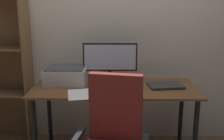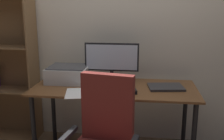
{
  "view_description": "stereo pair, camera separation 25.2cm",
  "coord_description": "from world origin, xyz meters",
  "px_view_note": "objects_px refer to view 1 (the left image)",
  "views": [
    {
      "loc": [
        0.03,
        -2.42,
        1.49
      ],
      "look_at": [
        -0.03,
        0.03,
        0.9
      ],
      "focal_mm": 42.55,
      "sensor_mm": 36.0,
      "label": 1
    },
    {
      "loc": [
        0.28,
        -2.4,
        1.49
      ],
      "look_at": [
        -0.03,
        0.03,
        0.9
      ],
      "focal_mm": 42.55,
      "sensor_mm": 36.0,
      "label": 2
    }
  ],
  "objects_px": {
    "monitor": "(110,60)",
    "laptop": "(165,85)",
    "desk": "(115,96)",
    "printer": "(66,75)",
    "coffee_mug": "(116,81)",
    "mouse": "(135,90)",
    "keyboard": "(109,91)"
  },
  "relations": [
    {
      "from": "monitor",
      "to": "laptop",
      "type": "xyz_separation_m",
      "value": [
        0.53,
        -0.17,
        -0.22
      ]
    },
    {
      "from": "desk",
      "to": "coffee_mug",
      "type": "bearing_deg",
      "value": 62.01
    },
    {
      "from": "keyboard",
      "to": "printer",
      "type": "bearing_deg",
      "value": 147.19
    },
    {
      "from": "laptop",
      "to": "printer",
      "type": "relative_size",
      "value": 0.8
    },
    {
      "from": "monitor",
      "to": "coffee_mug",
      "type": "relative_size",
      "value": 5.23
    },
    {
      "from": "keyboard",
      "to": "mouse",
      "type": "height_order",
      "value": "mouse"
    },
    {
      "from": "monitor",
      "to": "printer",
      "type": "xyz_separation_m",
      "value": [
        -0.44,
        -0.06,
        -0.15
      ]
    },
    {
      "from": "keyboard",
      "to": "printer",
      "type": "relative_size",
      "value": 0.72
    },
    {
      "from": "desk",
      "to": "mouse",
      "type": "distance_m",
      "value": 0.27
    },
    {
      "from": "desk",
      "to": "keyboard",
      "type": "xyz_separation_m",
      "value": [
        -0.05,
        -0.15,
        0.1
      ]
    },
    {
      "from": "monitor",
      "to": "coffee_mug",
      "type": "distance_m",
      "value": 0.24
    },
    {
      "from": "printer",
      "to": "keyboard",
      "type": "bearing_deg",
      "value": -32.72
    },
    {
      "from": "mouse",
      "to": "coffee_mug",
      "type": "height_order",
      "value": "coffee_mug"
    },
    {
      "from": "mouse",
      "to": "printer",
      "type": "distance_m",
      "value": 0.73
    },
    {
      "from": "desk",
      "to": "coffee_mug",
      "type": "xyz_separation_m",
      "value": [
        0.02,
        0.03,
        0.14
      ]
    },
    {
      "from": "coffee_mug",
      "to": "printer",
      "type": "distance_m",
      "value": 0.51
    },
    {
      "from": "keyboard",
      "to": "desk",
      "type": "bearing_deg",
      "value": 72.39
    },
    {
      "from": "monitor",
      "to": "mouse",
      "type": "relative_size",
      "value": 5.65
    },
    {
      "from": "mouse",
      "to": "printer",
      "type": "xyz_separation_m",
      "value": [
        -0.67,
        0.29,
        0.06
      ]
    },
    {
      "from": "keyboard",
      "to": "laptop",
      "type": "xyz_separation_m",
      "value": [
        0.53,
        0.17,
        0.0
      ]
    },
    {
      "from": "desk",
      "to": "laptop",
      "type": "height_order",
      "value": "laptop"
    },
    {
      "from": "mouse",
      "to": "monitor",
      "type": "bearing_deg",
      "value": 110.91
    },
    {
      "from": "monitor",
      "to": "laptop",
      "type": "distance_m",
      "value": 0.6
    },
    {
      "from": "monitor",
      "to": "mouse",
      "type": "bearing_deg",
      "value": -55.65
    },
    {
      "from": "monitor",
      "to": "printer",
      "type": "relative_size",
      "value": 1.36
    },
    {
      "from": "monitor",
      "to": "printer",
      "type": "distance_m",
      "value": 0.46
    },
    {
      "from": "desk",
      "to": "printer",
      "type": "distance_m",
      "value": 0.53
    },
    {
      "from": "printer",
      "to": "coffee_mug",
      "type": "bearing_deg",
      "value": -11.28
    },
    {
      "from": "desk",
      "to": "mouse",
      "type": "bearing_deg",
      "value": -40.16
    },
    {
      "from": "mouse",
      "to": "printer",
      "type": "bearing_deg",
      "value": 143.46
    },
    {
      "from": "desk",
      "to": "printer",
      "type": "xyz_separation_m",
      "value": [
        -0.49,
        0.13,
        0.17
      ]
    },
    {
      "from": "mouse",
      "to": "coffee_mug",
      "type": "relative_size",
      "value": 0.93
    }
  ]
}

